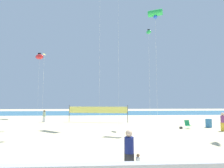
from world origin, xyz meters
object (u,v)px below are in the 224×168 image
at_px(toddler_figure, 138,163).
at_px(beach_handbag, 181,128).
at_px(kite_red_inflatable, 39,57).
at_px(volleyball_net, 98,110).
at_px(mother_figure, 129,150).
at_px(beachgoer_plum_shirt, 223,121).
at_px(trash_barrel, 209,123).
at_px(kite_green_inflatable, 149,32).
at_px(kite_green_tube, 155,13).
at_px(beachgoer_sage_shirt, 44,116).
at_px(kite_yellow_diamond, 44,56).
at_px(folding_beach_chair, 188,124).

bearing_deg(toddler_figure, beach_handbag, 92.64).
bearing_deg(kite_red_inflatable, volleyball_net, -36.79).
xyz_separation_m(mother_figure, beachgoer_plum_shirt, (10.94, 10.51, 0.05)).
relative_size(mother_figure, trash_barrel, 1.81).
height_order(kite_green_inflatable, kite_red_inflatable, kite_red_inflatable).
bearing_deg(trash_barrel, kite_green_tube, -162.09).
bearing_deg(beachgoer_plum_shirt, kite_green_tube, 140.95).
distance_m(mother_figure, beach_handbag, 14.42).
distance_m(mother_figure, beachgoer_plum_shirt, 15.17).
bearing_deg(toddler_figure, beachgoer_sage_shirt, 147.38).
bearing_deg(kite_red_inflatable, kite_yellow_diamond, -70.53).
relative_size(toddler_figure, beachgoer_plum_shirt, 0.43).
bearing_deg(trash_barrel, kite_red_inflatable, 148.20).
bearing_deg(kite_yellow_diamond, toddler_figure, -60.25).
relative_size(kite_green_tube, kite_green_inflatable, 1.09).
distance_m(beachgoer_plum_shirt, kite_green_tube, 12.88).
relative_size(beachgoer_sage_shirt, trash_barrel, 1.79).
xyz_separation_m(beachgoer_sage_shirt, trash_barrel, (20.15, -7.00, -0.44)).
distance_m(toddler_figure, kite_yellow_diamond, 17.50).
distance_m(trash_barrel, beach_handbag, 3.70).
bearing_deg(folding_beach_chair, beachgoer_sage_shirt, 125.58).
bearing_deg(beachgoer_plum_shirt, beach_handbag, 118.83).
height_order(beach_handbag, kite_green_tube, kite_green_tube).
bearing_deg(folding_beach_chair, beach_handbag, 163.18).
xyz_separation_m(beachgoer_plum_shirt, folding_beach_chair, (-2.67, 2.02, -0.51)).
relative_size(beachgoer_sage_shirt, beach_handbag, 5.84).
relative_size(volleyball_net, beach_handbag, 28.44).
xyz_separation_m(mother_figure, toddler_figure, (0.35, -0.11, -0.50)).
xyz_separation_m(kite_green_inflatable, kite_red_inflatable, (-16.96, 14.12, 0.15)).
distance_m(beachgoer_plum_shirt, beach_handbag, 4.04).
height_order(trash_barrel, kite_green_tube, kite_green_tube).
relative_size(beachgoer_plum_shirt, trash_barrel, 1.90).
height_order(mother_figure, beachgoer_sage_shirt, mother_figure).
height_order(toddler_figure, beach_handbag, toddler_figure).
relative_size(mother_figure, kite_red_inflatable, 0.15).
distance_m(beach_handbag, kite_green_tube, 12.42).
height_order(toddler_figure, kite_green_inflatable, kite_green_inflatable).
distance_m(mother_figure, kite_red_inflatable, 32.13).
bearing_deg(kite_red_inflatable, beach_handbag, -37.77).
height_order(beachgoer_sage_shirt, kite_yellow_diamond, kite_yellow_diamond).
bearing_deg(kite_yellow_diamond, beachgoer_plum_shirt, -9.54).
xyz_separation_m(trash_barrel, kite_red_inflatable, (-23.50, 14.58, 10.70)).
relative_size(folding_beach_chair, trash_barrel, 0.93).
bearing_deg(volleyball_net, toddler_figure, -84.60).
height_order(mother_figure, folding_beach_chair, mother_figure).
xyz_separation_m(trash_barrel, beach_handbag, (-3.57, -0.87, -0.36)).
xyz_separation_m(beachgoer_sage_shirt, kite_green_tube, (13.68, -9.09, 11.22)).
height_order(mother_figure, beachgoer_plum_shirt, beachgoer_plum_shirt).
distance_m(toddler_figure, beachgoer_sage_shirt, 22.41).
height_order(kite_green_tube, kite_red_inflatable, kite_green_tube).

